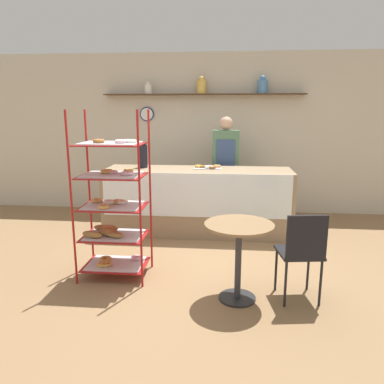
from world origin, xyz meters
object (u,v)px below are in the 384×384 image
at_px(pastry_rack, 112,207).
at_px(coffee_carafe, 143,155).
at_px(cafe_table, 239,243).
at_px(donut_tray_counter, 208,167).
at_px(cafe_chair, 302,248).
at_px(person_worker, 225,165).

xyz_separation_m(pastry_rack, coffee_carafe, (-0.04, 1.64, 0.36)).
bearing_deg(coffee_carafe, cafe_table, -56.55).
bearing_deg(cafe_table, donut_tray_counter, 100.83).
relative_size(cafe_chair, donut_tray_counter, 2.24).
bearing_deg(pastry_rack, coffee_carafe, 91.40).
distance_m(person_worker, cafe_chair, 2.74).
relative_size(person_worker, cafe_chair, 1.91).
bearing_deg(person_worker, cafe_chair, -74.50).
height_order(cafe_table, donut_tray_counter, donut_tray_counter).
relative_size(person_worker, donut_tray_counter, 4.29).
xyz_separation_m(person_worker, coffee_carafe, (-1.20, -0.56, 0.21)).
relative_size(cafe_table, cafe_chair, 0.86).
bearing_deg(cafe_chair, coffee_carafe, -54.84).
height_order(pastry_rack, cafe_table, pastry_rack).
relative_size(cafe_table, coffee_carafe, 1.96).
bearing_deg(person_worker, cafe_table, -86.75).
distance_m(cafe_table, cafe_chair, 0.58).
height_order(pastry_rack, donut_tray_counter, pastry_rack).
distance_m(cafe_table, coffee_carafe, 2.52).
xyz_separation_m(cafe_table, donut_tray_counter, (-0.39, 2.05, 0.40)).
distance_m(coffee_carafe, donut_tray_counter, 0.98).
bearing_deg(cafe_chair, person_worker, -82.60).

